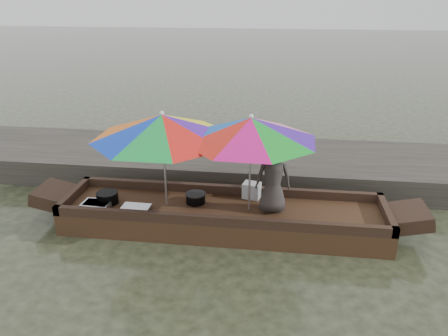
# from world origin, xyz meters

# --- Properties ---
(water) EXTENTS (80.00, 80.00, 0.00)m
(water) POSITION_xyz_m (0.00, 0.00, 0.00)
(water) COLOR black
(water) RESTS_ON ground
(dock) EXTENTS (22.00, 2.20, 0.50)m
(dock) POSITION_xyz_m (0.00, 2.20, 0.25)
(dock) COLOR #2D2B26
(dock) RESTS_ON ground
(boat_hull) EXTENTS (5.10, 1.20, 0.35)m
(boat_hull) POSITION_xyz_m (0.00, 0.00, 0.17)
(boat_hull) COLOR #382519
(boat_hull) RESTS_ON water
(cooking_pot) EXTENTS (0.35, 0.35, 0.18)m
(cooking_pot) POSITION_xyz_m (-1.89, -0.05, 0.44)
(cooking_pot) COLOR black
(cooking_pot) RESTS_ON boat_hull
(tray_crayfish) EXTENTS (0.46, 0.33, 0.09)m
(tray_crayfish) POSITION_xyz_m (-2.00, -0.24, 0.39)
(tray_crayfish) COLOR silver
(tray_crayfish) RESTS_ON boat_hull
(tray_scallop) EXTENTS (0.45, 0.32, 0.06)m
(tray_scallop) POSITION_xyz_m (-1.36, -0.25, 0.38)
(tray_scallop) COLOR silver
(tray_scallop) RESTS_ON boat_hull
(charcoal_grill) EXTENTS (0.31, 0.31, 0.15)m
(charcoal_grill) POSITION_xyz_m (-0.47, 0.14, 0.42)
(charcoal_grill) COLOR black
(charcoal_grill) RESTS_ON boat_hull
(supply_bag) EXTENTS (0.32, 0.28, 0.26)m
(supply_bag) POSITION_xyz_m (0.42, 0.45, 0.48)
(supply_bag) COLOR silver
(supply_bag) RESTS_ON boat_hull
(vendor) EXTENTS (0.59, 0.42, 1.12)m
(vendor) POSITION_xyz_m (0.77, 0.02, 0.91)
(vendor) COLOR #35302D
(vendor) RESTS_ON boat_hull
(umbrella_bow) EXTENTS (2.85, 2.85, 1.55)m
(umbrella_bow) POSITION_xyz_m (-0.92, 0.00, 1.12)
(umbrella_bow) COLOR yellow
(umbrella_bow) RESTS_ON boat_hull
(umbrella_stern) EXTENTS (2.60, 2.60, 1.55)m
(umbrella_stern) POSITION_xyz_m (0.41, 0.00, 1.12)
(umbrella_stern) COLOR pink
(umbrella_stern) RESTS_ON boat_hull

